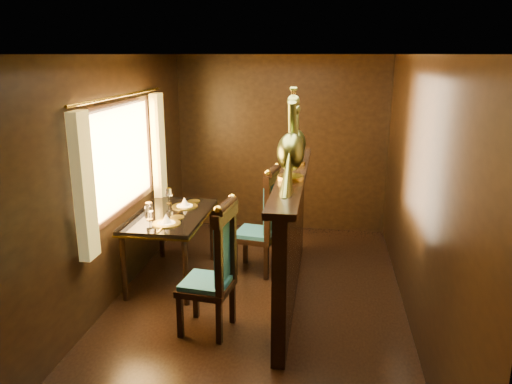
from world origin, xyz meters
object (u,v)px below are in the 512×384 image
Objects in this scene: chair_right at (265,218)px; peacock_left at (291,135)px; chair_left at (218,265)px; dining_table at (171,220)px; peacock_right at (296,131)px.

peacock_left is at bearing -59.32° from chair_right.
chair_right is at bearing 86.61° from chair_left.
dining_table is at bearing 157.62° from peacock_left.
dining_table is 1.03× the size of chair_left.
chair_right is at bearing 16.81° from dining_table.
chair_left is at bearing -91.40° from chair_right.
peacock_left is at bearing -90.00° from peacock_right.
peacock_left is (0.34, -0.88, 1.11)m from chair_right.
peacock_right is at bearing 69.81° from chair_left.
dining_table is at bearing 133.78° from chair_left.
peacock_right is (0.34, -0.20, 1.05)m from chair_right.
peacock_right reaches higher than dining_table.
chair_left is 1.35m from peacock_left.
chair_left is 1.78× the size of peacock_right.
chair_left reaches higher than dining_table.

